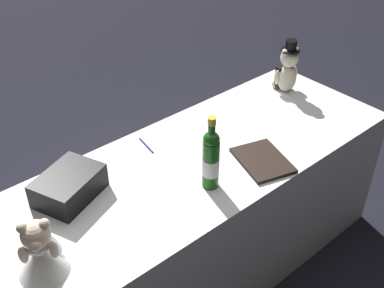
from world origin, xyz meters
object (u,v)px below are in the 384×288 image
Objects in this scene: teddy_bear_groom at (287,70)px; champagne_bottle at (211,159)px; teddy_bear_bride at (40,248)px; signing_pen at (146,145)px; guestbook at (263,160)px; gift_case_black at (69,186)px.

champagne_bottle is (-0.87, -0.33, 0.02)m from teddy_bear_groom.
signing_pen is (0.70, 0.36, -0.10)m from teddy_bear_bride.
teddy_bear_bride is at bearing -167.46° from guestbook.
teddy_bear_bride is (-1.61, -0.28, -0.02)m from teddy_bear_groom.
signing_pen is 0.46m from gift_case_black.
gift_case_black is at bearing 145.96° from champagne_bottle.
guestbook is (0.32, -0.45, 0.00)m from signing_pen.
guestbook is at bearing -4.78° from teddy_bear_bride.
guestbook is at bearing -54.18° from signing_pen.
champagne_bottle reaches higher than teddy_bear_bride.
teddy_bear_bride is at bearing -132.84° from gift_case_black.
signing_pen is at bearing 94.80° from champagne_bottle.
gift_case_black is (-0.45, -0.09, 0.05)m from signing_pen.
teddy_bear_bride is 1.03m from guestbook.
signing_pen is 0.55m from guestbook.
teddy_bear_bride is 0.70× the size of champagne_bottle.
teddy_bear_groom is 0.89× the size of champagne_bottle.
teddy_bear_groom is 1.13× the size of guestbook.
signing_pen is 0.52× the size of guestbook.
guestbook reaches higher than signing_pen.
gift_case_black is (-1.35, -0.01, -0.07)m from teddy_bear_groom.
teddy_bear_bride is at bearing -170.03° from teddy_bear_groom.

